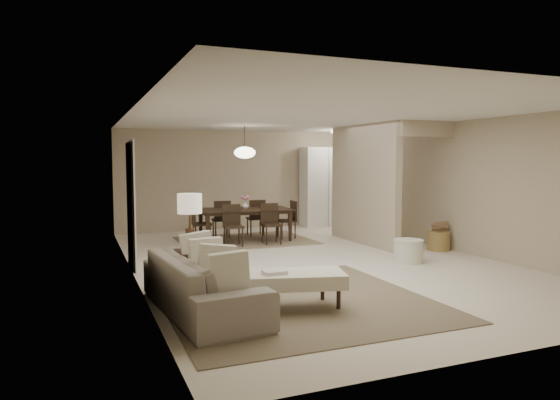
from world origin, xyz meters
name	(u,v)px	position (x,y,z in m)	size (l,w,h in m)	color
floor	(311,261)	(0.00, 0.00, 0.00)	(9.00, 9.00, 0.00)	beige
ceiling	(312,117)	(0.00, 0.00, 2.50)	(9.00, 9.00, 0.00)	white
back_wall	(236,180)	(0.00, 4.50, 1.25)	(6.00, 6.00, 0.00)	tan
left_wall	(132,194)	(-3.00, 0.00, 1.25)	(9.00, 9.00, 0.00)	tan
right_wall	(450,186)	(3.00, 0.00, 1.25)	(9.00, 9.00, 0.00)	tan
partition	(363,184)	(1.80, 1.25, 1.25)	(0.15, 2.50, 2.50)	tan
doorway	(131,205)	(-2.97, 0.60, 1.02)	(0.04, 0.90, 2.04)	black
pantry_cabinet	(324,187)	(2.35, 4.15, 1.05)	(1.20, 0.55, 2.10)	white
flush_light	(340,132)	(2.30, 3.20, 2.46)	(0.44, 0.44, 0.05)	white
living_rug	(296,301)	(-1.27, -2.21, 0.01)	(3.20, 3.20, 0.01)	brown
sofa	(203,284)	(-2.45, -2.21, 0.32)	(0.87, 2.22, 0.65)	gray
ottoman_bench	(291,280)	(-1.47, -2.51, 0.36)	(1.35, 0.88, 0.45)	beige
side_table	(191,272)	(-2.40, -1.31, 0.28)	(0.51, 0.51, 0.56)	black
table_lamp	(190,209)	(-2.40, -1.31, 1.12)	(0.32, 0.32, 0.76)	#402B1B
round_pouf	(408,251)	(1.48, -0.77, 0.20)	(0.51, 0.51, 0.39)	beige
wicker_basket	(438,241)	(2.75, 0.00, 0.18)	(0.43, 0.43, 0.37)	olive
dining_rug	(245,240)	(-0.40, 2.51, 0.01)	(2.80, 2.10, 0.01)	#7D674D
dining_table	(245,225)	(-0.40, 2.51, 0.35)	(1.99, 1.11, 0.70)	black
dining_chairs	(245,221)	(-0.40, 2.51, 0.42)	(2.30, 1.72, 0.85)	black
vase	(245,206)	(-0.40, 2.51, 0.77)	(0.14, 0.14, 0.15)	white
yellow_mat	(358,234)	(2.35, 2.38, 0.01)	(0.80, 0.49, 0.01)	yellow
pendant_light	(245,153)	(-0.40, 2.51, 1.92)	(0.46, 0.46, 0.71)	#402B1B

